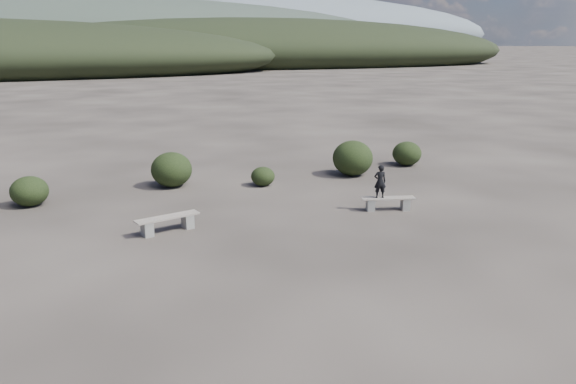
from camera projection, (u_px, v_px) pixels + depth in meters
name	position (u px, v px, depth m)	size (l,w,h in m)	color
ground	(320.00, 282.00, 12.20)	(1200.00, 1200.00, 0.00)	#292420
bench_left	(168.00, 222.00, 15.36)	(1.82, 0.83, 0.45)	gray
bench_right	(388.00, 202.00, 17.35)	(1.68, 0.78, 0.41)	gray
seated_person	(380.00, 181.00, 17.15)	(0.38, 0.25, 1.03)	black
shrub_a	(29.00, 191.00, 17.78)	(1.17, 1.17, 0.96)	black
shrub_b	(172.00, 170.00, 20.13)	(1.46, 1.46, 1.25)	black
shrub_c	(263.00, 176.00, 20.31)	(0.87, 0.87, 0.69)	black
shrub_d	(353.00, 158.00, 21.82)	(1.57, 1.57, 1.37)	black
shrub_e	(407.00, 153.00, 23.65)	(1.22, 1.22, 1.01)	black
mountain_ridges	(68.00, 31.00, 314.24)	(500.00, 400.00, 56.00)	black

